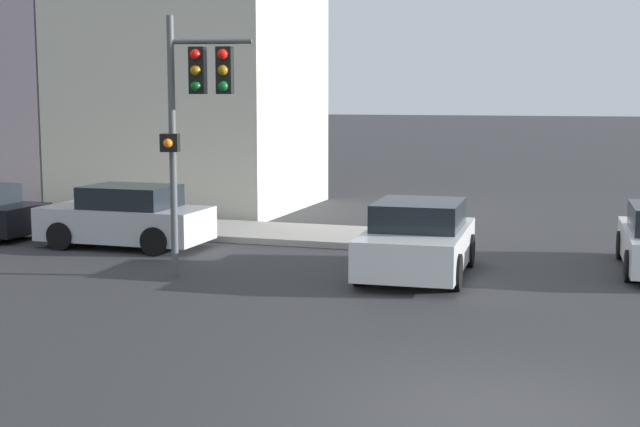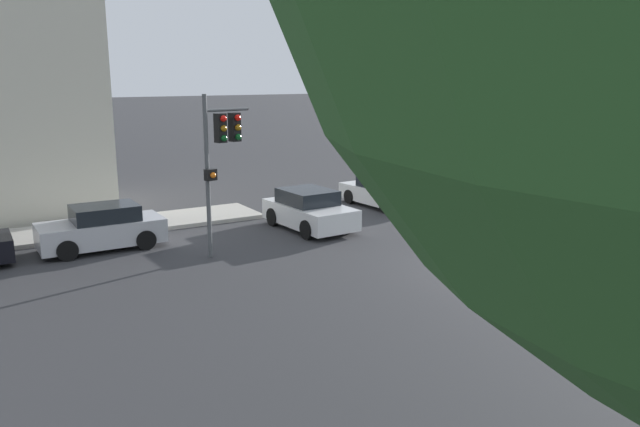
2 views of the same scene
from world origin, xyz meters
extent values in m
plane|color=#333335|center=(0.00, 0.00, 0.00)|extent=(300.00, 300.00, 0.00)
cube|color=beige|center=(16.23, 11.59, 5.40)|extent=(6.49, 6.97, 10.80)
cylinder|color=#515456|center=(5.90, 7.01, 2.55)|extent=(0.14, 0.14, 5.11)
cylinder|color=#515456|center=(6.05, 6.22, 4.61)|extent=(0.41, 1.58, 0.10)
cube|color=black|center=(6.00, 6.48, 4.06)|extent=(0.35, 0.35, 0.90)
sphere|color=red|center=(5.81, 6.45, 4.36)|extent=(0.20, 0.20, 0.20)
sphere|color=#99660F|center=(5.81, 6.45, 4.06)|extent=(0.20, 0.20, 0.20)
sphere|color=#0F511E|center=(5.81, 6.45, 3.76)|extent=(0.20, 0.20, 0.20)
cube|color=black|center=(6.11, 5.96, 4.06)|extent=(0.35, 0.35, 0.90)
sphere|color=red|center=(5.92, 5.93, 4.36)|extent=(0.20, 0.20, 0.20)
sphere|color=#99660F|center=(5.92, 5.93, 4.06)|extent=(0.20, 0.20, 0.20)
sphere|color=#0F511E|center=(5.92, 5.93, 3.76)|extent=(0.20, 0.20, 0.20)
cube|color=black|center=(5.72, 6.97, 2.67)|extent=(0.28, 0.39, 0.35)
sphere|color=orange|center=(5.58, 6.94, 2.67)|extent=(0.18, 0.18, 0.18)
cube|color=silver|center=(7.48, 2.44, 0.57)|extent=(4.00, 2.10, 0.76)
cube|color=black|center=(7.63, 2.45, 1.22)|extent=(2.11, 1.78, 0.54)
cylinder|color=black|center=(6.31, 1.48, 0.35)|extent=(0.70, 0.26, 0.69)
cylinder|color=black|center=(6.22, 3.27, 0.35)|extent=(0.70, 0.26, 0.69)
cylinder|color=black|center=(8.73, 1.61, 0.35)|extent=(0.70, 0.26, 0.69)
cylinder|color=black|center=(8.64, 3.40, 0.35)|extent=(0.70, 0.26, 0.69)
cube|color=silver|center=(9.45, -2.36, 0.51)|extent=(4.13, 1.95, 0.68)
cube|color=black|center=(9.29, -2.36, 1.12)|extent=(2.18, 1.63, 0.53)
cylinder|color=black|center=(10.66, -1.48, 0.31)|extent=(0.63, 0.25, 0.62)
cylinder|color=black|center=(10.75, -3.10, 0.31)|extent=(0.63, 0.25, 0.62)
cylinder|color=black|center=(8.15, -1.62, 0.31)|extent=(0.63, 0.25, 0.62)
cylinder|color=black|center=(8.24, -3.23, 0.31)|extent=(0.63, 0.25, 0.62)
cube|color=#B7B7BC|center=(8.66, 9.74, 0.57)|extent=(1.77, 3.97, 0.78)
cube|color=black|center=(8.66, 9.58, 1.22)|extent=(1.55, 2.06, 0.51)
cylinder|color=black|center=(7.83, 10.97, 0.33)|extent=(0.22, 0.66, 0.66)
cylinder|color=black|center=(9.48, 10.97, 0.33)|extent=(0.22, 0.66, 0.66)
cylinder|color=black|center=(7.84, 8.51, 0.33)|extent=(0.22, 0.66, 0.66)
cylinder|color=black|center=(9.49, 8.52, 0.33)|extent=(0.22, 0.66, 0.66)
camera|label=1|loc=(-9.78, -1.15, 3.59)|focal=50.00mm
camera|label=2|loc=(-12.22, 13.83, 5.69)|focal=35.00mm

